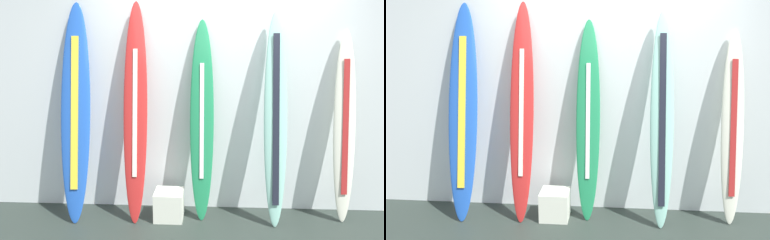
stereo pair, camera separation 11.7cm
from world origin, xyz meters
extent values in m
cube|color=silver|center=(0.00, 1.30, 1.40)|extent=(7.20, 0.20, 2.80)
ellipsoid|color=blue|center=(-1.46, 0.94, 1.10)|extent=(0.31, 0.50, 2.20)
cube|color=yellow|center=(-1.46, 0.91, 1.11)|extent=(0.08, 0.31, 1.51)
ellipsoid|color=red|center=(-0.85, 0.95, 1.10)|extent=(0.24, 0.43, 2.21)
cube|color=white|center=(-0.85, 0.92, 1.11)|extent=(0.04, 0.23, 1.26)
cone|color=black|center=(-0.85, 0.82, 0.20)|extent=(0.07, 0.09, 0.11)
ellipsoid|color=#20824F|center=(-0.19, 1.01, 1.01)|extent=(0.25, 0.36, 2.03)
cube|color=white|center=(-0.19, 0.99, 1.02)|extent=(0.05, 0.18, 1.15)
cone|color=black|center=(-0.19, 0.92, 0.18)|extent=(0.07, 0.08, 0.11)
ellipsoid|color=#8DC9B8|center=(0.54, 0.94, 1.05)|extent=(0.24, 0.45, 2.11)
cube|color=black|center=(0.54, 0.90, 1.06)|extent=(0.07, 0.31, 1.65)
cone|color=black|center=(0.54, 0.83, 0.19)|extent=(0.07, 0.09, 0.11)
ellipsoid|color=silver|center=(1.24, 1.03, 0.97)|extent=(0.24, 0.33, 1.93)
cube|color=#A92524|center=(1.24, 0.99, 0.97)|extent=(0.07, 0.19, 1.34)
cone|color=black|center=(1.24, 0.96, 0.17)|extent=(0.07, 0.08, 0.11)
cube|color=white|center=(-0.52, 0.90, 0.15)|extent=(0.29, 0.29, 0.30)
camera|label=1|loc=(-0.09, -2.59, 1.74)|focal=33.95mm
camera|label=2|loc=(0.02, -2.59, 1.74)|focal=33.95mm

